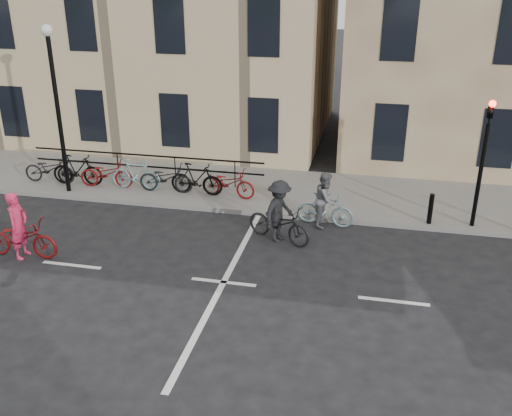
% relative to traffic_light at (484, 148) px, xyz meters
% --- Properties ---
extents(ground, '(120.00, 120.00, 0.00)m').
position_rel_traffic_light_xyz_m(ground, '(-6.20, -4.34, -2.45)').
color(ground, black).
rests_on(ground, ground).
extents(sidewalk, '(46.00, 4.00, 0.15)m').
position_rel_traffic_light_xyz_m(sidewalk, '(-10.20, 1.66, -2.38)').
color(sidewalk, slate).
rests_on(sidewalk, ground).
extents(building_west, '(20.00, 10.00, 10.00)m').
position_rel_traffic_light_xyz_m(building_west, '(-15.20, 8.66, 2.70)').
color(building_west, tan).
rests_on(building_west, sidewalk).
extents(traffic_light, '(0.18, 0.30, 3.90)m').
position_rel_traffic_light_xyz_m(traffic_light, '(0.00, 0.00, 0.00)').
color(traffic_light, black).
rests_on(traffic_light, sidewalk).
extents(lamp_post, '(0.36, 0.36, 5.28)m').
position_rel_traffic_light_xyz_m(lamp_post, '(-12.70, 0.06, 1.04)').
color(lamp_post, black).
rests_on(lamp_post, sidewalk).
extents(bollard_east, '(0.14, 0.14, 0.90)m').
position_rel_traffic_light_xyz_m(bollard_east, '(-1.20, -0.09, -1.85)').
color(bollard_east, black).
rests_on(bollard_east, sidewalk).
extents(parked_bikes, '(8.30, 1.23, 1.05)m').
position_rel_traffic_light_xyz_m(parked_bikes, '(-10.55, 0.70, -1.81)').
color(parked_bikes, black).
rests_on(parked_bikes, sidewalk).
extents(cyclist_pink, '(2.02, 0.77, 1.78)m').
position_rel_traffic_light_xyz_m(cyclist_pink, '(-11.68, -4.16, -1.84)').
color(cyclist_pink, maroon).
rests_on(cyclist_pink, ground).
extents(cyclist_grey, '(1.74, 0.87, 1.63)m').
position_rel_traffic_light_xyz_m(cyclist_grey, '(-4.17, -0.54, -1.79)').
color(cyclist_grey, '#7C9EA2').
rests_on(cyclist_grey, ground).
extents(cyclist_dark, '(2.08, 1.44, 1.76)m').
position_rel_traffic_light_xyz_m(cyclist_dark, '(-5.30, -1.82, -1.76)').
color(cyclist_dark, black).
rests_on(cyclist_dark, ground).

